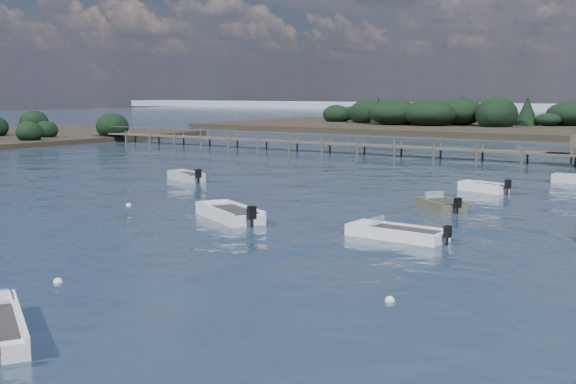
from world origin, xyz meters
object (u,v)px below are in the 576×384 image
Objects in this scene: dinghy_mid_grey at (229,215)px; dinghy_mid_white_a at (396,235)px; tender_far_grey at (186,178)px; tender_far_white at (483,189)px; jetty at (326,143)px; dinghy_extra_a at (440,207)px.

dinghy_mid_grey is 9.36m from dinghy_mid_white_a.
dinghy_mid_grey reaches higher than tender_far_grey.
tender_far_white is 0.74× the size of dinghy_mid_white_a.
tender_far_grey is 0.06× the size of jetty.
tender_far_white is (20.43, 6.38, -0.01)m from tender_far_grey.
tender_far_grey reaches higher than dinghy_extra_a.
tender_far_grey reaches higher than tender_far_white.
dinghy_mid_grey reaches higher than dinghy_mid_white_a.
tender_far_grey is at bearing 154.16° from dinghy_mid_white_a.
tender_far_grey is 24.79m from dinghy_mid_white_a.
jetty reaches higher than tender_far_grey.
tender_far_grey is 27.33m from jetty.
tender_far_grey reaches higher than dinghy_mid_white_a.
dinghy_mid_white_a is 0.08× the size of jetty.
dinghy_mid_grey is at bearing -131.33° from dinghy_extra_a.
tender_far_grey is 0.83× the size of dinghy_mid_white_a.
tender_far_white reaches higher than dinghy_extra_a.
tender_far_grey is at bearing -162.67° from tender_far_white.
dinghy_extra_a is 0.65× the size of dinghy_mid_grey.
jetty is at bearing 114.07° from dinghy_mid_grey.
dinghy_mid_grey reaches higher than dinghy_extra_a.
jetty reaches higher than dinghy_mid_white_a.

